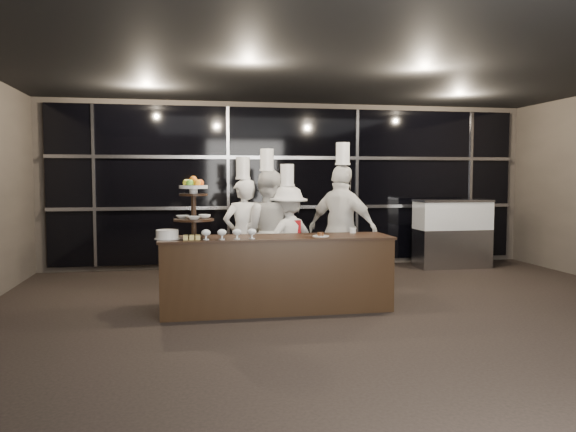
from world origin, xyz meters
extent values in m
plane|color=black|center=(0.00, 0.00, 0.00)|extent=(10.00, 10.00, 0.00)
plane|color=black|center=(0.00, 0.00, 3.00)|extent=(10.00, 10.00, 0.00)
plane|color=#473F38|center=(0.00, 5.00, 1.50)|extent=(9.00, 0.00, 9.00)
cube|color=black|center=(0.00, 4.94, 1.50)|extent=(8.60, 0.04, 2.80)
cube|color=#A5A5AA|center=(0.00, 4.89, 1.10)|extent=(8.60, 0.06, 0.06)
cube|color=#A5A5AA|center=(0.00, 4.89, 2.00)|extent=(8.60, 0.06, 0.06)
cube|color=#A5A5AA|center=(-3.50, 4.91, 1.50)|extent=(0.05, 0.05, 2.80)
cube|color=#A5A5AA|center=(-1.20, 4.91, 1.50)|extent=(0.05, 0.05, 2.80)
cube|color=#A5A5AA|center=(1.20, 4.91, 1.50)|extent=(0.05, 0.05, 2.80)
cube|color=#A5A5AA|center=(3.50, 4.91, 1.50)|extent=(0.05, 0.05, 2.80)
cube|color=black|center=(-0.86, 1.59, 0.45)|extent=(2.80, 0.70, 0.90)
cube|color=black|center=(-0.86, 1.59, 0.91)|extent=(2.84, 0.74, 0.03)
cylinder|color=black|center=(-1.86, 1.59, 0.94)|extent=(0.24, 0.24, 0.03)
cylinder|color=black|center=(-1.86, 1.59, 1.27)|extent=(0.06, 0.06, 0.70)
cylinder|color=black|center=(-1.86, 1.59, 1.14)|extent=(0.48, 0.48, 0.02)
cylinder|color=black|center=(-1.86, 1.59, 1.44)|extent=(0.34, 0.34, 0.02)
cylinder|color=white|center=(-1.86, 1.59, 1.48)|extent=(0.10, 0.10, 0.06)
cylinder|color=white|center=(-1.86, 1.59, 1.53)|extent=(0.34, 0.34, 0.04)
sphere|color=#EE5A14|center=(-1.78, 1.59, 1.58)|extent=(0.09, 0.09, 0.09)
sphere|color=#7AB32E|center=(-1.82, 1.66, 1.58)|extent=(0.09, 0.09, 0.09)
sphere|color=orange|center=(-1.90, 1.66, 1.58)|extent=(0.09, 0.09, 0.09)
sphere|color=yellow|center=(-1.94, 1.59, 1.58)|extent=(0.09, 0.09, 0.09)
sphere|color=#64B22D|center=(-1.90, 1.52, 1.58)|extent=(0.09, 0.09, 0.09)
sphere|color=orange|center=(-1.82, 1.52, 1.58)|extent=(0.09, 0.09, 0.09)
sphere|color=orange|center=(-1.86, 1.59, 1.62)|extent=(0.09, 0.09, 0.09)
imported|color=white|center=(-1.99, 1.65, 1.17)|extent=(0.16, 0.16, 0.04)
imported|color=white|center=(-1.73, 1.65, 1.18)|extent=(0.15, 0.15, 0.05)
imported|color=white|center=(-1.86, 1.47, 1.17)|extent=(0.16, 0.16, 0.04)
cylinder|color=silver|center=(-1.73, 1.37, 0.93)|extent=(0.07, 0.07, 0.01)
cylinder|color=silver|center=(-1.73, 1.37, 0.96)|extent=(0.02, 0.02, 0.05)
ellipsoid|color=silver|center=(-1.73, 1.37, 1.01)|extent=(0.11, 0.11, 0.08)
ellipsoid|color=green|center=(-1.73, 1.37, 1.01)|extent=(0.08, 0.08, 0.05)
cylinder|color=silver|center=(-1.54, 1.37, 0.93)|extent=(0.07, 0.07, 0.01)
cylinder|color=silver|center=(-1.54, 1.37, 0.96)|extent=(0.02, 0.02, 0.05)
ellipsoid|color=silver|center=(-1.54, 1.37, 1.01)|extent=(0.11, 0.11, 0.08)
ellipsoid|color=red|center=(-1.54, 1.37, 1.01)|extent=(0.08, 0.08, 0.05)
cylinder|color=silver|center=(-1.37, 1.37, 0.93)|extent=(0.07, 0.07, 0.01)
cylinder|color=silver|center=(-1.37, 1.37, 0.96)|extent=(0.02, 0.02, 0.05)
ellipsoid|color=silver|center=(-1.37, 1.37, 1.01)|extent=(0.11, 0.11, 0.08)
ellipsoid|color=#FFEFB6|center=(-1.37, 1.37, 1.01)|extent=(0.08, 0.08, 0.05)
cylinder|color=silver|center=(-1.19, 1.37, 0.93)|extent=(0.07, 0.07, 0.01)
cylinder|color=silver|center=(-1.19, 1.37, 0.96)|extent=(0.02, 0.02, 0.05)
ellipsoid|color=silver|center=(-1.19, 1.37, 1.01)|extent=(0.11, 0.11, 0.08)
ellipsoid|color=#4D2212|center=(-1.19, 1.37, 1.01)|extent=(0.08, 0.08, 0.05)
cylinder|color=white|center=(-2.17, 1.54, 0.93)|extent=(0.30, 0.30, 0.01)
cylinder|color=white|center=(-2.17, 1.54, 0.98)|extent=(0.26, 0.26, 0.10)
cube|color=#E3CD6F|center=(-1.96, 1.39, 0.95)|extent=(0.06, 0.06, 0.05)
cube|color=#E3CD6F|center=(-1.89, 1.39, 0.95)|extent=(0.06, 0.06, 0.05)
cube|color=#E3CD6F|center=(-1.82, 1.39, 0.95)|extent=(0.06, 0.06, 0.05)
cube|color=#E3CD6F|center=(-1.96, 1.46, 0.95)|extent=(0.06, 0.06, 0.05)
cube|color=#E3CD6F|center=(-1.89, 1.46, 0.95)|extent=(0.06, 0.06, 0.05)
cube|color=#E3CD6F|center=(-1.82, 1.46, 0.95)|extent=(0.06, 0.06, 0.05)
cylinder|color=white|center=(-0.33, 1.49, 0.93)|extent=(0.20, 0.20, 0.01)
cylinder|color=#4C2814|center=(-0.33, 1.49, 0.95)|extent=(0.08, 0.08, 0.04)
cylinder|color=white|center=(0.19, 1.84, 0.96)|extent=(0.08, 0.08, 0.07)
cube|color=#A5A5AA|center=(2.83, 4.30, 0.35)|extent=(1.32, 0.57, 0.70)
cube|color=silver|center=(2.83, 4.30, 0.95)|extent=(1.32, 0.57, 0.50)
cube|color=#FFC67F|center=(2.83, 4.30, 0.95)|extent=(1.23, 0.47, 0.40)
cube|color=#A5A5AA|center=(2.83, 4.30, 1.22)|extent=(1.34, 0.58, 0.04)
imported|color=silver|center=(-1.17, 2.60, 0.81)|extent=(0.68, 0.55, 1.63)
cylinder|color=white|center=(-1.17, 2.60, 1.78)|extent=(0.19, 0.19, 0.30)
cylinder|color=white|center=(-1.17, 2.60, 1.63)|extent=(0.21, 0.21, 0.03)
imported|color=silver|center=(-0.83, 2.63, 0.87)|extent=(0.99, 0.87, 1.74)
cylinder|color=white|center=(-0.83, 2.63, 1.89)|extent=(0.19, 0.19, 0.30)
cylinder|color=white|center=(-0.83, 2.63, 1.75)|extent=(0.21, 0.21, 0.03)
imported|color=white|center=(-0.55, 2.56, 0.76)|extent=(1.14, 0.97, 1.53)
cylinder|color=white|center=(-0.55, 2.56, 1.68)|extent=(0.19, 0.19, 0.30)
cylinder|color=white|center=(-0.55, 2.56, 1.53)|extent=(0.21, 0.21, 0.03)
cube|color=#990B10|center=(-0.55, 2.44, 0.76)|extent=(0.34, 0.03, 0.57)
imported|color=white|center=(0.19, 2.35, 0.91)|extent=(1.06, 1.08, 1.82)
cylinder|color=white|center=(0.19, 2.35, 1.97)|extent=(0.19, 0.19, 0.30)
cylinder|color=white|center=(0.19, 2.35, 1.83)|extent=(0.21, 0.21, 0.03)
camera|label=1|loc=(-1.95, -5.17, 1.65)|focal=35.00mm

